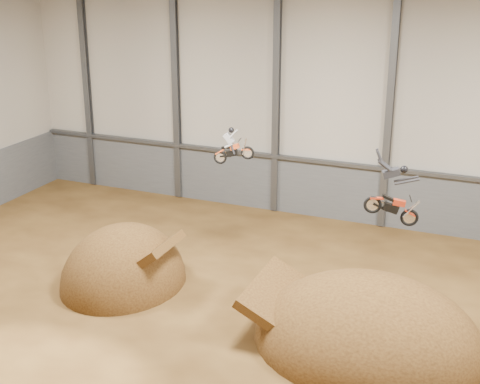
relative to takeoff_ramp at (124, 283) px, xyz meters
name	(u,v)px	position (x,y,z in m)	size (l,w,h in m)	color
floor	(229,339)	(6.74, -2.73, 0.00)	(40.00, 40.00, 0.00)	#442B12
back_wall	(332,104)	(6.74, 12.27, 7.00)	(40.00, 0.10, 14.00)	#B9B2A4
lower_band_back	(328,190)	(6.74, 12.17, 1.75)	(39.80, 0.18, 3.50)	#575A5F
steel_rail	(328,162)	(6.74, 12.02, 3.55)	(39.80, 0.35, 0.20)	#47494F
steel_column_0	(87,84)	(-9.93, 12.07, 7.00)	(0.40, 0.36, 13.90)	#47494F
steel_column_1	(176,92)	(-3.26, 12.07, 7.00)	(0.40, 0.36, 13.90)	#47494F
steel_column_2	(276,100)	(3.40, 12.07, 7.00)	(0.40, 0.36, 13.90)	#47494F
steel_column_3	(390,109)	(10.07, 12.07, 7.00)	(0.40, 0.36, 13.90)	#47494F
takeoff_ramp	(124,283)	(0.00, 0.00, 0.00)	(5.79, 6.68, 5.79)	#38220E
landing_ramp	(367,343)	(12.07, -0.83, 0.00)	(9.36, 8.28, 5.40)	#38220E
fmx_rider_a	(235,143)	(4.21, 3.95, 6.47)	(2.04, 0.78, 1.84)	#E45322
fmx_rider_b	(390,189)	(12.18, 1.29, 6.04)	(3.09, 0.88, 2.65)	#AE2D14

